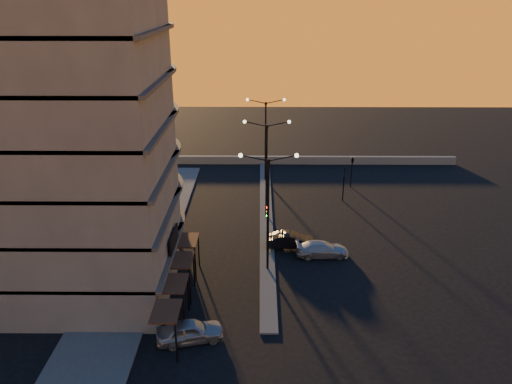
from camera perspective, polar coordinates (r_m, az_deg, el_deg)
The scene contains 14 objects.
ground at distance 39.48m, azimuth 1.32°, elevation -8.85°, with size 120.00×120.00×0.00m, color black.
sidewalk_west at distance 44.06m, azimuth -12.61°, elevation -5.86°, with size 5.00×40.00×0.12m, color #494946.
median at distance 48.33m, azimuth 1.17°, elevation -2.73°, with size 1.20×36.00×0.12m, color #494946.
parapet at distance 63.14m, azimuth 2.84°, elevation 3.67°, with size 44.00×0.50×1.00m, color slate.
building at distance 37.44m, azimuth -20.68°, elevation 7.73°, with size 14.35×17.08×25.00m.
streetlamp_near at distance 36.94m, azimuth 1.39°, elevation -1.37°, with size 4.32×0.32×9.51m.
streetlamp_mid at distance 46.30m, azimuth 1.22°, elevation 3.51°, with size 4.32×0.32×9.51m.
streetlamp_far at distance 55.89m, azimuth 1.10°, elevation 6.73°, with size 4.32×0.32×9.51m.
traffic_light_main at distance 40.67m, azimuth 1.30°, elevation -3.28°, with size 0.28×0.44×4.25m.
signal_east_a at distance 52.01m, azimuth 9.98°, elevation 0.98°, with size 0.13×0.16×3.60m.
signal_east_b at distance 55.61m, azimuth 10.96°, elevation 3.57°, with size 0.42×1.99×3.60m.
car_hatchback at distance 32.23m, azimuth -7.55°, elevation -15.47°, with size 1.66×4.12×1.41m, color #999BA0.
car_sedan at distance 42.50m, azimuth 3.97°, elevation -5.51°, with size 1.40×4.01×1.32m, color black.
car_wagon at distance 41.43m, azimuth 7.56°, elevation -6.49°, with size 1.75×4.31×1.25m, color #ADB2B6.
Camera 1 is at (-0.61, -33.96, 20.12)m, focal length 35.00 mm.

